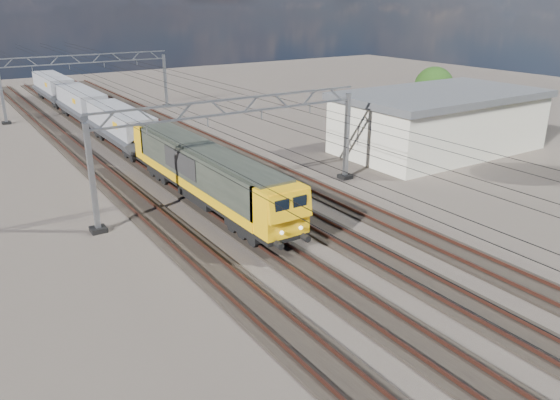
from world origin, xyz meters
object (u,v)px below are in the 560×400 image
hopper_wagon_mid (81,102)px  tree_far (437,88)px  catenary_gantry_mid (236,146)px  hopper_wagon_third (53,86)px  locomotive (205,171)px  hopper_wagon_lead (121,125)px  catenary_gantry_far (89,82)px  industrial_shed (439,121)px

hopper_wagon_mid → tree_far: size_ratio=2.06×
catenary_gantry_mid → hopper_wagon_third: catenary_gantry_mid is taller
locomotive → hopper_wagon_third: bearing=90.0°
hopper_wagon_lead → catenary_gantry_far: bearing=83.5°
hopper_wagon_mid → catenary_gantry_far: bearing=59.2°
locomotive → tree_far: (32.32, 9.04, 1.69)m
tree_far → hopper_wagon_mid: bearing=144.7°
hopper_wagon_lead → hopper_wagon_third: bearing=90.0°
catenary_gantry_mid → tree_far: (30.32, 9.79, 0.11)m
catenary_gantry_far → industrial_shed: bearing=-57.1°
locomotive → hopper_wagon_third: (-0.00, 46.10, -0.09)m
catenary_gantry_mid → industrial_shed: 22.12m
hopper_wagon_mid → hopper_wagon_third: same height
hopper_wagon_third → hopper_wagon_mid: bearing=-90.0°
catenary_gantry_far → tree_far: 40.08m
hopper_wagon_lead → hopper_wagon_mid: size_ratio=1.00×
hopper_wagon_lead → hopper_wagon_mid: bearing=90.0°
locomotive → hopper_wagon_third: size_ratio=1.62×
hopper_wagon_mid → hopper_wagon_third: size_ratio=1.00×
catenary_gantry_far → hopper_wagon_mid: 4.25m
hopper_wagon_lead → catenary_gantry_mid: bearing=-83.8°
locomotive → hopper_wagon_lead: (-0.00, 17.70, -0.09)m
catenary_gantry_far → hopper_wagon_mid: size_ratio=1.53×
catenary_gantry_far → hopper_wagon_mid: (-2.00, -3.35, -1.67)m
catenary_gantry_mid → tree_far: catenary_gantry_mid is taller
catenary_gantry_far → tree_far: catenary_gantry_far is taller
locomotive → hopper_wagon_mid: bearing=90.0°
locomotive → hopper_wagon_third: 46.10m
hopper_wagon_mid → catenary_gantry_mid: bearing=-86.5°
industrial_shed → hopper_wagon_mid: bearing=128.1°
catenary_gantry_mid → industrial_shed: (22.00, 2.00, -1.18)m
hopper_wagon_lead → industrial_shed: 29.10m
locomotive → catenary_gantry_mid: bearing=-20.6°
catenary_gantry_far → locomotive: bearing=-93.2°
hopper_wagon_third → industrial_shed: size_ratio=0.70×
catenary_gantry_mid → industrial_shed: catenary_gantry_mid is taller
locomotive → hopper_wagon_lead: size_ratio=1.62×
catenary_gantry_far → locomotive: catenary_gantry_far is taller
catenary_gantry_far → hopper_wagon_mid: bearing=-120.8°
catenary_gantry_far → hopper_wagon_lead: catenary_gantry_far is taller
catenary_gantry_far → tree_far: bearing=-40.8°
catenary_gantry_far → hopper_wagon_lead: 17.75m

